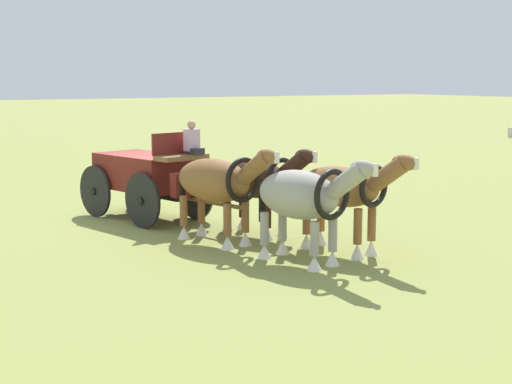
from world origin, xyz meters
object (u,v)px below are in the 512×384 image
Objects in this scene: draft_horse_rear_near at (259,181)px; draft_horse_rear_off at (217,183)px; draft_horse_lead_near at (345,190)px; draft_horse_lead_off at (303,197)px; show_wagon at (148,174)px.

draft_horse_rear_off is at bearing -77.07° from draft_horse_rear_near.
draft_horse_lead_near is (2.54, 0.60, 0.06)m from draft_horse_rear_near.
draft_horse_lead_near is at bearing 39.76° from draft_horse_rear_off.
draft_horse_lead_off is (2.53, 0.60, -0.03)m from draft_horse_rear_off.
draft_horse_lead_off is at bearing 7.27° from show_wagon.
draft_horse_rear_near is 1.30m from draft_horse_rear_off.
show_wagon is 1.83× the size of draft_horse_rear_off.
draft_horse_rear_near is 0.98× the size of draft_horse_lead_near.
draft_horse_lead_near is at bearing 19.35° from show_wagon.
draft_horse_rear_off is 2.92m from draft_horse_lead_near.
draft_horse_lead_near is (5.83, 2.05, 0.16)m from show_wagon.
draft_horse_lead_off is (2.82, -0.67, 0.05)m from draft_horse_rear_near.
draft_horse_rear_off is 2.60m from draft_horse_lead_off.
show_wagon is at bearing -160.65° from draft_horse_lead_near.
show_wagon reaches higher than draft_horse_lead_near.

